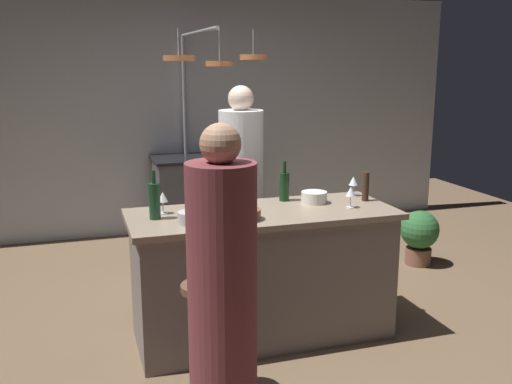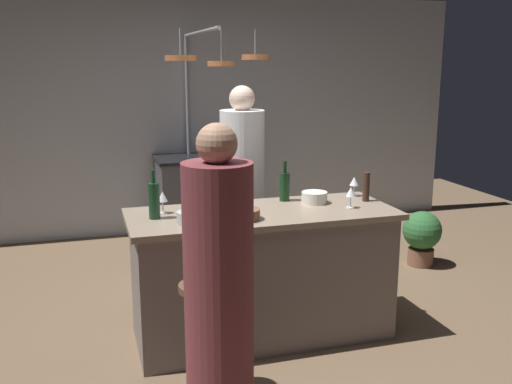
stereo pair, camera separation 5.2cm
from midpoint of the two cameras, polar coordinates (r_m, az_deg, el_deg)
ground_plane at (r=4.20m, az=0.28°, el=-13.88°), size 9.00×9.00×0.00m
back_wall at (r=6.55m, az=-7.47°, el=7.50°), size 6.40×0.16×2.60m
kitchen_island at (r=4.02m, az=0.28°, el=-8.09°), size 1.80×0.72×0.90m
stove_range at (r=6.30m, az=-6.59°, el=-0.55°), size 0.80×0.64×0.89m
chef at (r=4.76m, az=-1.76°, el=-0.58°), size 0.36×0.36×1.70m
bar_stool_left at (r=3.37m, az=-5.49°, el=-13.84°), size 0.28×0.28×0.68m
guest_left at (r=2.87m, az=-3.84°, el=-10.55°), size 0.34×0.34×1.61m
overhead_pot_rack at (r=5.50m, az=-5.51°, el=10.74°), size 0.91×1.55×2.17m
potted_plant at (r=5.66m, az=15.54°, el=-4.01°), size 0.36×0.36×0.52m
pepper_mill at (r=4.22m, az=10.39°, el=0.53°), size 0.05×0.05×0.21m
wine_bottle_red at (r=4.16m, az=2.44°, el=0.61°), size 0.07×0.07×0.29m
wine_bottle_amber at (r=3.95m, az=-6.28°, el=-0.02°), size 0.07×0.07×0.30m
wine_bottle_green at (r=3.72m, az=-10.35°, el=-0.80°), size 0.07×0.07×0.32m
wine_glass_near_right_guest at (r=3.85m, az=-9.54°, el=-0.59°), size 0.07×0.07×0.15m
wine_glass_by_chef at (r=4.37m, az=9.23°, el=0.99°), size 0.07×0.07×0.15m
wine_glass_near_left_guest at (r=4.00m, az=8.94°, el=-0.06°), size 0.07×0.07×0.15m
mixing_bowl_ceramic at (r=4.12m, az=5.38°, el=-0.52°), size 0.18×0.18×0.08m
mixing_bowl_steel at (r=3.60m, az=-6.81°, el=-2.53°), size 0.17×0.17×0.08m
mixing_bowl_wooden at (r=3.68m, az=-1.62°, el=-2.20°), size 0.22×0.22×0.07m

